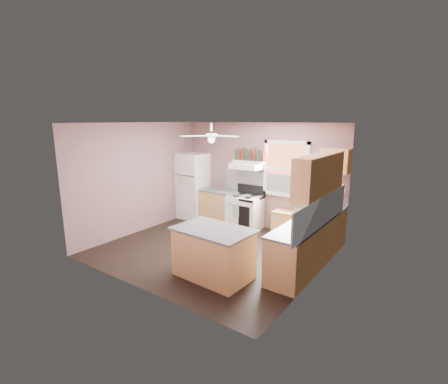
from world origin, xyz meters
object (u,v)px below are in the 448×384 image
Objects in this scene: cart at (286,224)px; island at (214,254)px; stove at (245,212)px; refrigerator at (193,186)px; toaster at (221,188)px.

cart is 0.47× the size of island.
stove is 2.75m from island.
refrigerator is 1.42× the size of island.
refrigerator is 6.57× the size of toaster.
cart is at bearing 89.10° from island.
cart is at bearing 1.60° from stove.
refrigerator is 1.00m from toaster.
toaster is at bearing -178.54° from cart.
island is (1.70, -2.55, -0.56)m from toaster.
island is at bearing -73.69° from stove.
stove is at bearing -177.13° from cart.
toaster is 0.46× the size of cart.
cart is at bearing -0.55° from refrigerator.
toaster reaches higher than island.
stove is at bearing -19.79° from toaster.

